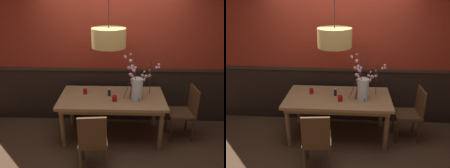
% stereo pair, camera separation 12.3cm
% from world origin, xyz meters
% --- Properties ---
extents(ground_plane, '(24.00, 24.00, 0.00)m').
position_xyz_m(ground_plane, '(0.00, 0.00, 0.00)').
color(ground_plane, '#4C3321').
extents(back_wall, '(5.58, 0.14, 2.82)m').
position_xyz_m(back_wall, '(0.00, 0.61, 1.40)').
color(back_wall, black).
rests_on(back_wall, ground).
extents(dining_table, '(1.76, 0.91, 0.78)m').
position_xyz_m(dining_table, '(0.00, 0.00, 0.69)').
color(dining_table, '#997047').
rests_on(dining_table, ground).
extents(chair_near_side_left, '(0.44, 0.43, 0.94)m').
position_xyz_m(chair_near_side_left, '(-0.24, -0.87, 0.53)').
color(chair_near_side_left, '#4C301C').
rests_on(chair_near_side_left, ground).
extents(chair_head_east_end, '(0.44, 0.42, 0.94)m').
position_xyz_m(chair_head_east_end, '(1.26, 0.03, 0.53)').
color(chair_head_east_end, '#4C301C').
rests_on(chair_head_east_end, ground).
extents(chair_far_side_left, '(0.43, 0.40, 0.91)m').
position_xyz_m(chair_far_side_left, '(-0.23, 0.85, 0.51)').
color(chair_far_side_left, '#4C301C').
rests_on(chair_far_side_left, ground).
extents(chair_far_side_right, '(0.41, 0.40, 0.91)m').
position_xyz_m(chair_far_side_right, '(0.26, 0.83, 0.51)').
color(chair_far_side_right, '#4C301C').
rests_on(chair_far_side_right, ground).
extents(vase_with_blossoms, '(0.57, 0.46, 0.84)m').
position_xyz_m(vase_with_blossoms, '(0.41, -0.07, 0.99)').
color(vase_with_blossoms, silver).
rests_on(vase_with_blossoms, dining_table).
extents(candle_holder_nearer_center, '(0.07, 0.07, 0.09)m').
position_xyz_m(candle_holder_nearer_center, '(-0.47, 0.10, 0.82)').
color(candle_holder_nearer_center, '#9E0F14').
rests_on(candle_holder_nearer_center, dining_table).
extents(candle_holder_nearer_edge, '(0.08, 0.08, 0.09)m').
position_xyz_m(candle_holder_nearer_edge, '(0.05, -0.16, 0.82)').
color(candle_holder_nearer_edge, '#9E0F14').
rests_on(candle_holder_nearer_edge, dining_table).
extents(condiment_bottle, '(0.05, 0.05, 0.13)m').
position_xyz_m(condiment_bottle, '(-0.05, 0.04, 0.84)').
color(condiment_bottle, black).
rests_on(condiment_bottle, dining_table).
extents(pendant_lamp, '(0.52, 0.52, 1.19)m').
position_xyz_m(pendant_lamp, '(-0.05, -0.04, 1.77)').
color(pendant_lamp, tan).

